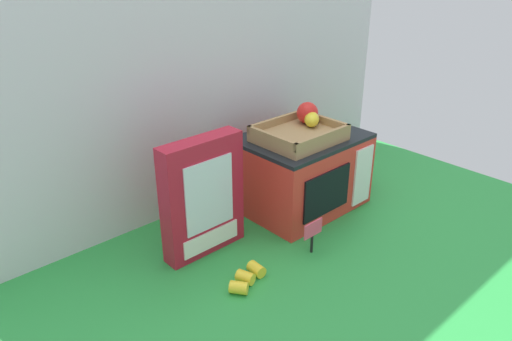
{
  "coord_description": "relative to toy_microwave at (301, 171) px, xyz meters",
  "views": [
    {
      "loc": [
        -0.91,
        -0.93,
        0.8
      ],
      "look_at": [
        -0.02,
        0.04,
        0.19
      ],
      "focal_mm": 34.63,
      "sensor_mm": 36.0,
      "label": 1
    }
  ],
  "objects": [
    {
      "name": "cookie_set_box",
      "position": [
        -0.39,
        0.0,
        0.05
      ],
      "size": [
        0.24,
        0.06,
        0.34
      ],
      "color": "#B2192D",
      "rests_on": "ground"
    },
    {
      "name": "toy_microwave",
      "position": [
        0.0,
        0.0,
        0.0
      ],
      "size": [
        0.38,
        0.3,
        0.24
      ],
      "color": "red",
      "rests_on": "ground"
    },
    {
      "name": "display_back_panel",
      "position": [
        -0.17,
        0.25,
        0.26
      ],
      "size": [
        1.61,
        0.03,
        0.77
      ],
      "primitive_type": "cube",
      "color": "silver",
      "rests_on": "ground"
    },
    {
      "name": "ground_plane",
      "position": [
        -0.17,
        -0.04,
        -0.12
      ],
      "size": [
        1.7,
        1.7,
        0.0
      ],
      "primitive_type": "plane",
      "color": "green",
      "rests_on": "ground"
    },
    {
      "name": "food_groups_crate",
      "position": [
        -0.02,
        -0.01,
        0.15
      ],
      "size": [
        0.24,
        0.21,
        0.09
      ],
      "color": "#A37F51",
      "rests_on": "toy_microwave"
    },
    {
      "name": "price_sign",
      "position": [
        -0.18,
        -0.21,
        -0.05
      ],
      "size": [
        0.07,
        0.01,
        0.1
      ],
      "color": "black",
      "rests_on": "ground"
    },
    {
      "name": "loose_toy_apple",
      "position": [
        0.29,
        -0.04,
        -0.09
      ],
      "size": [
        0.06,
        0.06,
        0.06
      ],
      "primitive_type": "sphere",
      "color": "red",
      "rests_on": "ground"
    },
    {
      "name": "loose_toy_banana",
      "position": [
        -0.41,
        -0.19,
        -0.11
      ],
      "size": [
        0.13,
        0.08,
        0.03
      ],
      "color": "yellow",
      "rests_on": "ground"
    }
  ]
}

